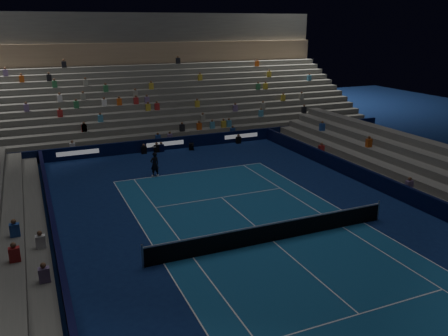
% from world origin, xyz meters
% --- Properties ---
extents(ground, '(90.00, 90.00, 0.00)m').
position_xyz_m(ground, '(0.00, 0.00, 0.00)').
color(ground, '#0D1D4E').
rests_on(ground, ground).
extents(court_surface, '(10.97, 23.77, 0.01)m').
position_xyz_m(court_surface, '(0.00, 0.00, 0.01)').
color(court_surface, navy).
rests_on(court_surface, ground).
extents(sponsor_barrier_far, '(44.00, 0.25, 1.00)m').
position_xyz_m(sponsor_barrier_far, '(0.00, 18.50, 0.50)').
color(sponsor_barrier_far, black).
rests_on(sponsor_barrier_far, ground).
extents(sponsor_barrier_east, '(0.25, 37.00, 1.00)m').
position_xyz_m(sponsor_barrier_east, '(9.70, 0.00, 0.50)').
color(sponsor_barrier_east, black).
rests_on(sponsor_barrier_east, ground).
extents(sponsor_barrier_west, '(0.25, 37.00, 1.00)m').
position_xyz_m(sponsor_barrier_west, '(-9.70, 0.00, 0.50)').
color(sponsor_barrier_west, black).
rests_on(sponsor_barrier_west, ground).
extents(grandstand_main, '(44.00, 15.20, 11.20)m').
position_xyz_m(grandstand_main, '(0.00, 27.90, 3.38)').
color(grandstand_main, '#60615C').
rests_on(grandstand_main, ground).
extents(tennis_net, '(12.90, 0.10, 1.10)m').
position_xyz_m(tennis_net, '(0.00, 0.00, 0.50)').
color(tennis_net, '#B2B2B7').
rests_on(tennis_net, ground).
extents(tennis_player, '(0.71, 0.55, 1.72)m').
position_xyz_m(tennis_player, '(-2.62, 11.97, 0.86)').
color(tennis_player, black).
rests_on(tennis_player, ground).
extents(broadcast_camera, '(0.53, 0.91, 0.53)m').
position_xyz_m(broadcast_camera, '(2.05, 17.65, 0.28)').
color(broadcast_camera, black).
rests_on(broadcast_camera, ground).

